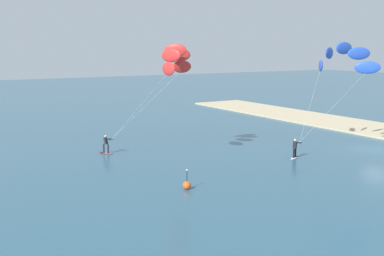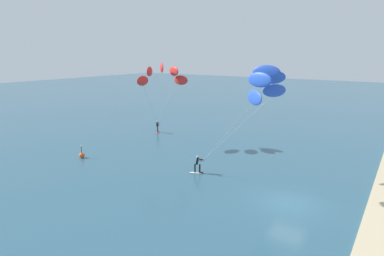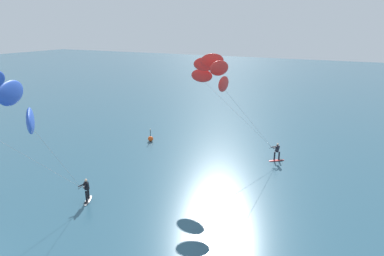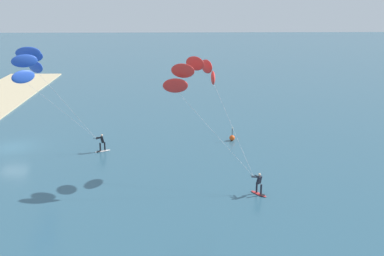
% 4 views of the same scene
% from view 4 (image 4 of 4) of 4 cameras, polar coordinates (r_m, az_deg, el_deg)
% --- Properties ---
extents(ground_plane, '(240.00, 240.00, 0.00)m').
position_cam_4_polar(ground_plane, '(49.57, -20.43, -2.15)').
color(ground_plane, '#2D566B').
extents(kitesurfer_nearshore, '(6.76, 7.90, 9.83)m').
position_cam_4_polar(kitesurfer_nearshore, '(45.04, -18.40, 7.01)').
color(kitesurfer_nearshore, white).
rests_on(kitesurfer_nearshore, ground).
extents(kitesurfer_mid_water, '(7.71, 7.72, 9.66)m').
position_cam_4_polar(kitesurfer_mid_water, '(37.92, 0.62, 6.06)').
color(kitesurfer_mid_water, red).
rests_on(kitesurfer_mid_water, ground).
extents(marker_buoy, '(0.56, 0.56, 1.38)m').
position_cam_4_polar(marker_buoy, '(48.57, 4.75, -1.15)').
color(marker_buoy, '#EA5119').
rests_on(marker_buoy, ground).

